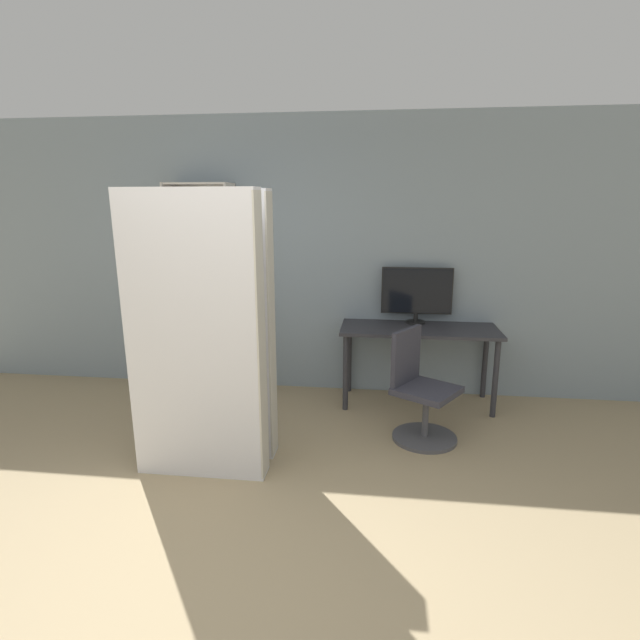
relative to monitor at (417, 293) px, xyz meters
The scene contains 8 objects.
ground_plane 3.33m from the monitor, 109.54° to the right, with size 16.00×16.00×0.00m, color #9E8966.
wall_back 1.11m from the monitor, behind, with size 8.00×0.06×2.70m.
desk 0.44m from the monitor, 82.53° to the right, with size 1.45×0.59×0.75m.
monitor is the anchor object (origin of this frame).
office_chair 1.15m from the monitor, 90.03° to the right, with size 0.61×0.61×0.90m.
bookshelf 2.16m from the monitor, behind, with size 0.62×0.33×2.06m.
mattress_near 2.28m from the monitor, 133.18° to the right, with size 0.92×0.23×1.97m.
mattress_far 2.06m from the monitor, 139.21° to the right, with size 0.92×0.22×1.97m.
Camera 1 is at (0.72, -1.78, 1.87)m, focal length 28.00 mm.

